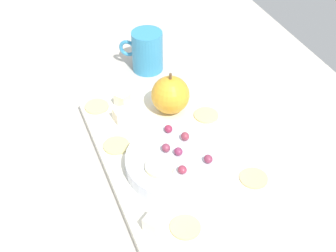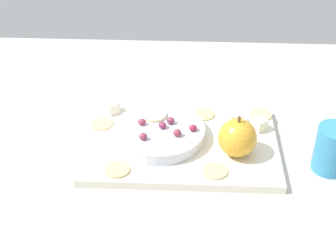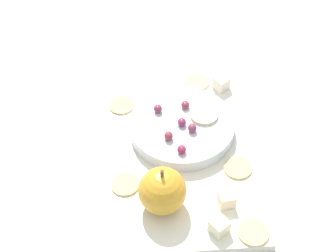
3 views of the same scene
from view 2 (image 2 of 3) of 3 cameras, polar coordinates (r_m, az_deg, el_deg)
The scene contains 21 objects.
table at distance 107.17cm, azimuth 3.94°, elevation -2.55°, with size 147.25×93.21×4.14cm, color #BCB5A9.
platter at distance 103.28cm, azimuth 1.48°, elevation -2.08°, with size 38.82×25.96×1.73cm, color silver.
serving_dish at distance 102.99cm, azimuth -0.99°, elevation -0.74°, with size 18.59×18.59×2.46cm, color silver.
apple_whole at distance 98.23cm, azimuth 7.81°, elevation -1.32°, with size 7.52×7.52×7.52cm, color gold.
apple_stem at distance 95.71cm, azimuth 8.01°, elevation 0.77°, with size 0.50×0.50×1.20cm, color brown.
cheese_cube_0 at distance 106.95cm, azimuth 10.27°, elevation 0.16°, with size 2.49×2.49×2.49cm, color #F9EDC0.
cheese_cube_1 at distance 107.89cm, azimuth 7.61°, elevation 0.80°, with size 2.49×2.49×2.49cm, color #F9E6BE.
cheese_cube_2 at distance 111.14cm, azimuth -6.26°, elevation 2.05°, with size 2.49×2.49×2.49cm, color #F8E9CF.
cracker_0 at distance 108.29cm, azimuth -7.45°, elevation 0.28°, with size 4.79×4.79×0.40cm, color #E0BE82.
cracker_1 at distance 95.96cm, azimuth -5.70°, elevation -4.88°, with size 4.79×4.79×0.40cm, color #D3B87D.
cracker_2 at distance 95.54cm, azimuth 5.29°, elevation -5.06°, with size 4.79×4.79×0.40cm, color #D2BE83.
cracker_3 at distance 110.53cm, azimuth 4.01°, elevation 1.33°, with size 4.79×4.79×0.40cm, color #D1C37F.
cracker_4 at distance 111.86cm, azimuth 10.36°, elevation 1.23°, with size 4.79×4.79×0.40cm, color #E1C382.
grape_0 at distance 101.77cm, azimuth -0.63°, elevation 0.08°, with size 1.62×1.46×1.34cm, color #842D52.
grape_1 at distance 103.02cm, azimuth 0.29°, elevation 0.62°, with size 1.62×1.46×1.47cm, color #87354E.
grape_2 at distance 99.55cm, azimuth 1.06°, elevation -0.77°, with size 1.62×1.46×1.51cm, color #8E3344.
grape_3 at distance 98.79cm, azimuth -2.82°, elevation -1.17°, with size 1.62×1.46×1.43cm, color #85314B.
grape_4 at distance 101.18cm, azimuth 2.84°, elevation -0.21°, with size 1.62×1.46×1.31cm, color maroon.
grape_5 at distance 102.89cm, azimuth -2.95°, elevation 0.47°, with size 1.62×1.46×1.32cm, color #953247.
apple_slice_0 at distance 105.48cm, azimuth -1.55°, elevation 1.24°, with size 4.99×4.99×0.60cm, color beige.
cup at distance 100.94cm, azimuth 18.05°, elevation -2.44°, with size 7.74×8.98×9.30cm.
Camera 2 is at (-3.44, -84.54, 67.85)cm, focal length 54.25 mm.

